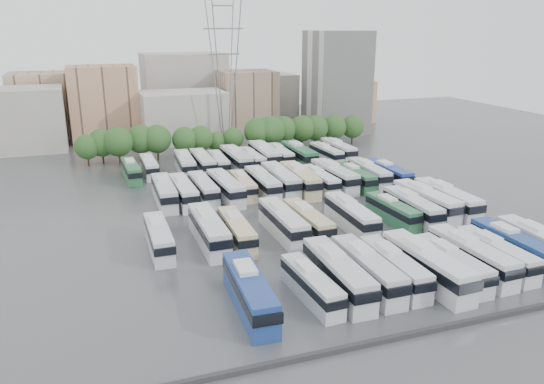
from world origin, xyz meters
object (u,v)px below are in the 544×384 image
object	(u,v)px
bus_r3_s10	(299,154)
bus_r1_s12	(426,201)
bus_r0_s4	(311,285)
bus_r2_s4	(226,187)
bus_r0_s13	(541,245)
bus_r1_s11	(412,207)
electricity_pylon	(224,65)
bus_r0_s5	(338,273)
bus_r1_s10	(392,211)
bus_r2_s1	(164,192)
bus_r0_s10	(471,256)
bus_r2_s7	(280,180)
bus_r1_s0	(159,237)
bus_r1_s8	(351,215)
apartment_tower	(337,83)
bus_r1_s5	(283,222)
bus_r0_s6	(367,269)
bus_r1_s2	(209,230)
bus_r2_s13	(389,174)
bus_r3_s6	(236,160)
bus_r3_s13	(338,150)
bus_r2_s3	(203,189)
bus_r3_s4	(203,163)
bus_r0_s12	(512,245)
bus_r2_s6	(263,183)
bus_r0_s9	(451,264)
bus_r0_s2	(249,291)
bus_r2_s9	(319,180)
bus_r3_s1	(149,166)
bus_r0_s11	(496,254)
bus_r2_s8	(300,179)
bus_r1_s13	(447,199)
bus_r0_s7	(394,267)
bus_r3_s3	(185,164)
bus_r1_s6	(307,221)
bus_r0_s8	(427,265)
bus_r2_s10	(334,176)
bus_r1_s3	(237,230)
bus_r3_s0	(131,170)
bus_r3_s5	(219,163)
bus_r2_s12	(369,173)
bus_r3_s9	(280,155)
bus_r3_s12	(326,153)

from	to	relation	value
bus_r3_s10	bus_r1_s12	bearing A→B (deg)	-79.09
bus_r0_s4	bus_r2_s4	xyz separation A→B (m)	(0.18, 35.38, 0.32)
bus_r0_s13	bus_r1_s11	world-z (taller)	bus_r0_s13
electricity_pylon	bus_r0_s5	world-z (taller)	electricity_pylon
bus_r1_s10	bus_r2_s1	xyz separation A→B (m)	(-29.66, 19.26, 0.25)
bus_r0_s10	bus_r0_s13	distance (m)	9.91
electricity_pylon	bus_r2_s7	size ratio (longest dim) A/B	2.51
bus_r1_s0	bus_r1_s8	distance (m)	26.30
apartment_tower	bus_r0_s10	bearing A→B (deg)	-105.44
bus_r1_s0	bus_r1_s5	world-z (taller)	bus_r1_s5
bus_r0_s6	bus_r1_s2	bearing A→B (deg)	129.35
bus_r1_s11	bus_r2_s13	bearing A→B (deg)	69.95
bus_r3_s6	bus_r3_s13	size ratio (longest dim) A/B	1.10
bus_r1_s0	bus_r2_s3	size ratio (longest dim) A/B	0.96
bus_r2_s1	bus_r3_s4	size ratio (longest dim) A/B	1.00
apartment_tower	bus_r0_s12	world-z (taller)	apartment_tower
bus_r2_s6	bus_r0_s9	bearing A→B (deg)	-74.68
bus_r0_s5	bus_r0_s2	bearing A→B (deg)	-175.34
bus_r0_s5	bus_r1_s10	world-z (taller)	bus_r0_s5
bus_r0_s4	bus_r3_s13	xyz separation A→B (m)	(29.85, 54.26, 0.23)
electricity_pylon	bus_r2_s6	world-z (taller)	electricity_pylon
bus_r1_s12	bus_r2_s9	distance (m)	19.29
bus_r0_s6	bus_r3_s1	bearing A→B (deg)	107.76
bus_r0_s11	bus_r2_s8	xyz separation A→B (m)	(-9.89, 35.73, 0.28)
bus_r1_s13	bus_r0_s7	bearing A→B (deg)	-138.68
bus_r0_s5	bus_r1_s5	bearing A→B (deg)	91.22
bus_r0_s2	bus_r1_s12	distance (m)	37.84
bus_r1_s0	bus_r3_s3	xyz separation A→B (m)	(9.89, 35.32, 0.11)
bus_r0_s11	bus_r1_s6	xyz separation A→B (m)	(-16.43, 17.09, 0.06)
bus_r0_s8	bus_r2_s10	world-z (taller)	bus_r0_s8
bus_r3_s4	bus_r2_s6	bearing A→B (deg)	-68.77
bus_r1_s0	bus_r1_s8	bearing A→B (deg)	-1.86
bus_r0_s7	bus_r1_s8	distance (m)	16.57
bus_r1_s3	bus_r1_s5	xyz separation A→B (m)	(6.59, 0.47, 0.17)
bus_r2_s8	bus_r3_s0	size ratio (longest dim) A/B	1.20
bus_r0_s13	bus_r3_s5	world-z (taller)	bus_r0_s13
bus_r1_s2	bus_r2_s7	bearing A→B (deg)	48.29
bus_r2_s4	bus_r2_s7	world-z (taller)	bus_r2_s7
bus_r0_s9	bus_r2_s8	xyz separation A→B (m)	(-3.28, 36.21, 0.29)
bus_r0_s7	bus_r0_s10	bearing A→B (deg)	-1.84
bus_r1_s5	bus_r2_s10	bearing A→B (deg)	47.83
bus_r0_s2	bus_r2_s1	world-z (taller)	bus_r0_s2
bus_r2_s4	bus_r2_s12	distance (m)	26.46
bus_r1_s2	bus_r2_s1	bearing A→B (deg)	99.04
bus_r0_s7	bus_r3_s4	xyz separation A→B (m)	(-9.78, 52.41, 0.11)
bus_r1_s8	bus_r3_s9	size ratio (longest dim) A/B	1.09
bus_r0_s6	bus_r3_s12	size ratio (longest dim) A/B	1.13
bus_r2_s4	bus_r0_s13	bearing A→B (deg)	-53.25
bus_r0_s5	bus_r1_s3	bearing A→B (deg)	113.59
bus_r1_s0	bus_r2_s12	world-z (taller)	bus_r2_s12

